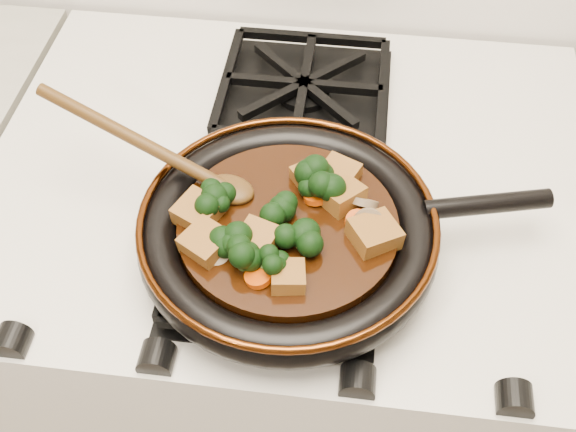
# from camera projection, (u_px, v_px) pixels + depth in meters

# --- Properties ---
(stove) EXTENTS (0.76, 0.60, 0.90)m
(stove) POSITION_uv_depth(u_px,v_px,m) (290.00, 353.00, 1.24)
(stove) COLOR beige
(stove) RESTS_ON ground
(burner_grate_front) EXTENTS (0.23, 0.23, 0.03)m
(burner_grate_front) POSITION_uv_depth(u_px,v_px,m) (275.00, 253.00, 0.79)
(burner_grate_front) COLOR black
(burner_grate_front) RESTS_ON stove
(burner_grate_back) EXTENTS (0.23, 0.23, 0.03)m
(burner_grate_back) POSITION_uv_depth(u_px,v_px,m) (304.00, 89.00, 0.97)
(burner_grate_back) COLOR black
(burner_grate_back) RESTS_ON stove
(skillet) EXTENTS (0.44, 0.32, 0.05)m
(skillet) POSITION_uv_depth(u_px,v_px,m) (290.00, 232.00, 0.77)
(skillet) COLOR black
(skillet) RESTS_ON burner_grate_front
(braising_sauce) EXTENTS (0.24, 0.24, 0.02)m
(braising_sauce) POSITION_uv_depth(u_px,v_px,m) (288.00, 229.00, 0.77)
(braising_sauce) COLOR black
(braising_sauce) RESTS_ON skillet
(tofu_cube_0) EXTENTS (0.05, 0.06, 0.03)m
(tofu_cube_0) POSITION_uv_depth(u_px,v_px,m) (257.00, 242.00, 0.73)
(tofu_cube_0) COLOR brown
(tofu_cube_0) RESTS_ON braising_sauce
(tofu_cube_1) EXTENTS (0.06, 0.06, 0.03)m
(tofu_cube_1) POSITION_uv_depth(u_px,v_px,m) (374.00, 234.00, 0.74)
(tofu_cube_1) COLOR brown
(tofu_cube_1) RESTS_ON braising_sauce
(tofu_cube_2) EXTENTS (0.06, 0.06, 0.03)m
(tofu_cube_2) POSITION_uv_depth(u_px,v_px,m) (198.00, 212.00, 0.76)
(tofu_cube_2) COLOR brown
(tofu_cube_2) RESTS_ON braising_sauce
(tofu_cube_3) EXTENTS (0.05, 0.05, 0.02)m
(tofu_cube_3) POSITION_uv_depth(u_px,v_px,m) (311.00, 178.00, 0.79)
(tofu_cube_3) COLOR brown
(tofu_cube_3) RESTS_ON braising_sauce
(tofu_cube_4) EXTENTS (0.05, 0.05, 0.02)m
(tofu_cube_4) POSITION_uv_depth(u_px,v_px,m) (339.00, 175.00, 0.80)
(tofu_cube_4) COLOR brown
(tofu_cube_4) RESTS_ON braising_sauce
(tofu_cube_5) EXTENTS (0.06, 0.06, 0.03)m
(tofu_cube_5) POSITION_uv_depth(u_px,v_px,m) (206.00, 243.00, 0.73)
(tofu_cube_5) COLOR brown
(tofu_cube_5) RESTS_ON braising_sauce
(tofu_cube_6) EXTENTS (0.06, 0.06, 0.03)m
(tofu_cube_6) POSITION_uv_depth(u_px,v_px,m) (340.00, 194.00, 0.78)
(tofu_cube_6) COLOR brown
(tofu_cube_6) RESTS_ON braising_sauce
(tofu_cube_7) EXTENTS (0.04, 0.04, 0.02)m
(tofu_cube_7) POSITION_uv_depth(u_px,v_px,m) (288.00, 277.00, 0.71)
(tofu_cube_7) COLOR brown
(tofu_cube_7) RESTS_ON braising_sauce
(broccoli_floret_0) EXTENTS (0.06, 0.06, 0.06)m
(broccoli_floret_0) POSITION_uv_depth(u_px,v_px,m) (284.00, 211.00, 0.75)
(broccoli_floret_0) COLOR black
(broccoli_floret_0) RESTS_ON braising_sauce
(broccoli_floret_1) EXTENTS (0.09, 0.09, 0.07)m
(broccoli_floret_1) POSITION_uv_depth(u_px,v_px,m) (320.00, 183.00, 0.78)
(broccoli_floret_1) COLOR black
(broccoli_floret_1) RESTS_ON braising_sauce
(broccoli_floret_2) EXTENTS (0.07, 0.07, 0.06)m
(broccoli_floret_2) POSITION_uv_depth(u_px,v_px,m) (216.00, 202.00, 0.77)
(broccoli_floret_2) COLOR black
(broccoli_floret_2) RESTS_ON braising_sauce
(broccoli_floret_3) EXTENTS (0.06, 0.06, 0.06)m
(broccoli_floret_3) POSITION_uv_depth(u_px,v_px,m) (266.00, 264.00, 0.71)
(broccoli_floret_3) COLOR black
(broccoli_floret_3) RESTS_ON braising_sauce
(broccoli_floret_4) EXTENTS (0.08, 0.09, 0.07)m
(broccoli_floret_4) POSITION_uv_depth(u_px,v_px,m) (314.00, 181.00, 0.78)
(broccoli_floret_4) COLOR black
(broccoli_floret_4) RESTS_ON braising_sauce
(broccoli_floret_5) EXTENTS (0.09, 0.09, 0.06)m
(broccoli_floret_5) POSITION_uv_depth(u_px,v_px,m) (299.00, 239.00, 0.73)
(broccoli_floret_5) COLOR black
(broccoli_floret_5) RESTS_ON braising_sauce
(broccoli_floret_6) EXTENTS (0.08, 0.08, 0.07)m
(broccoli_floret_6) POSITION_uv_depth(u_px,v_px,m) (234.00, 243.00, 0.73)
(broccoli_floret_6) COLOR black
(broccoli_floret_6) RESTS_ON braising_sauce
(broccoli_floret_7) EXTENTS (0.08, 0.07, 0.07)m
(broccoli_floret_7) POSITION_uv_depth(u_px,v_px,m) (242.00, 259.00, 0.71)
(broccoli_floret_7) COLOR black
(broccoli_floret_7) RESTS_ON braising_sauce
(carrot_coin_0) EXTENTS (0.03, 0.03, 0.02)m
(carrot_coin_0) POSITION_uv_depth(u_px,v_px,m) (358.00, 222.00, 0.76)
(carrot_coin_0) COLOR #C33F05
(carrot_coin_0) RESTS_ON braising_sauce
(carrot_coin_1) EXTENTS (0.03, 0.03, 0.02)m
(carrot_coin_1) POSITION_uv_depth(u_px,v_px,m) (217.00, 192.00, 0.78)
(carrot_coin_1) COLOR #C33F05
(carrot_coin_1) RESTS_ON braising_sauce
(carrot_coin_2) EXTENTS (0.03, 0.03, 0.02)m
(carrot_coin_2) POSITION_uv_depth(u_px,v_px,m) (316.00, 196.00, 0.78)
(carrot_coin_2) COLOR #C33F05
(carrot_coin_2) RESTS_ON braising_sauce
(carrot_coin_3) EXTENTS (0.03, 0.03, 0.01)m
(carrot_coin_3) POSITION_uv_depth(u_px,v_px,m) (258.00, 276.00, 0.71)
(carrot_coin_3) COLOR #C33F05
(carrot_coin_3) RESTS_ON braising_sauce
(mushroom_slice_0) EXTENTS (0.04, 0.03, 0.03)m
(mushroom_slice_0) POSITION_uv_depth(u_px,v_px,m) (369.00, 225.00, 0.75)
(mushroom_slice_0) COLOR #7D6548
(mushroom_slice_0) RESTS_ON braising_sauce
(mushroom_slice_1) EXTENTS (0.04, 0.04, 0.02)m
(mushroom_slice_1) POSITION_uv_depth(u_px,v_px,m) (215.00, 250.00, 0.73)
(mushroom_slice_1) COLOR #7D6548
(mushroom_slice_1) RESTS_ON braising_sauce
(mushroom_slice_2) EXTENTS (0.04, 0.03, 0.03)m
(mushroom_slice_2) POSITION_uv_depth(u_px,v_px,m) (364.00, 202.00, 0.77)
(mushroom_slice_2) COLOR #7D6548
(mushroom_slice_2) RESTS_ON braising_sauce
(wooden_spoon) EXTENTS (0.15, 0.07, 0.24)m
(wooden_spoon) POSITION_uv_depth(u_px,v_px,m) (175.00, 160.00, 0.79)
(wooden_spoon) COLOR #442A0E
(wooden_spoon) RESTS_ON braising_sauce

